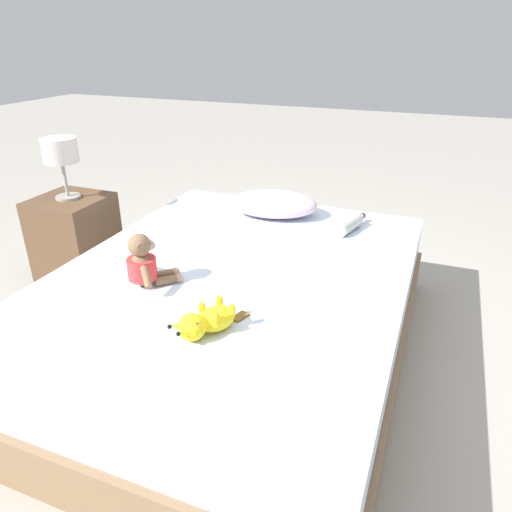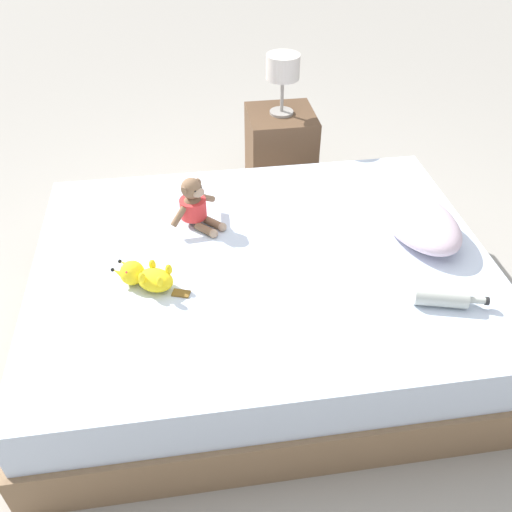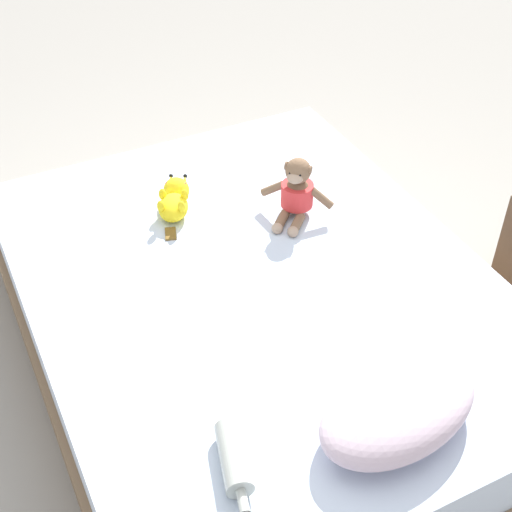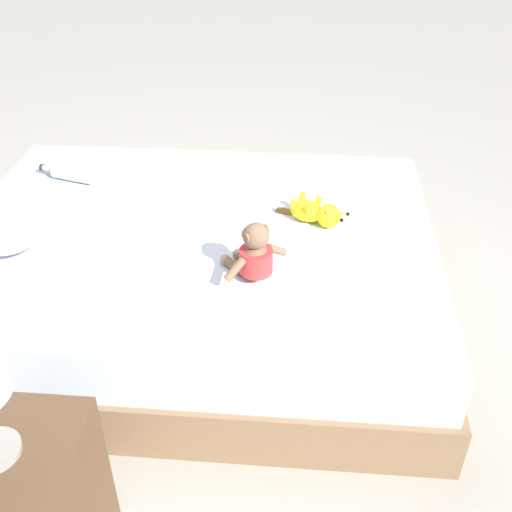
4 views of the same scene
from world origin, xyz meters
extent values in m
plane|color=#9E998E|center=(0.00, 0.00, 0.00)|extent=(16.00, 16.00, 0.00)
cube|color=#846647|center=(0.00, 0.00, 0.12)|extent=(1.55, 2.01, 0.23)
cube|color=silver|center=(0.00, 0.00, 0.34)|extent=(1.50, 1.95, 0.22)
ellipsoid|color=silver|center=(-0.07, 0.71, 0.52)|extent=(0.55, 0.39, 0.14)
ellipsoid|color=brown|center=(-0.30, -0.28, 0.53)|extent=(0.15, 0.15, 0.15)
cylinder|color=red|center=(-0.30, -0.28, 0.53)|extent=(0.17, 0.17, 0.09)
sphere|color=brown|center=(-0.30, -0.28, 0.64)|extent=(0.10, 0.10, 0.10)
ellipsoid|color=tan|center=(-0.27, -0.25, 0.63)|extent=(0.08, 0.08, 0.04)
sphere|color=black|center=(-0.28, -0.24, 0.65)|extent=(0.01, 0.01, 0.01)
sphere|color=black|center=(-0.26, -0.26, 0.65)|extent=(0.01, 0.01, 0.01)
cylinder|color=brown|center=(-0.33, -0.24, 0.65)|extent=(0.03, 0.03, 0.03)
cylinder|color=brown|center=(-0.27, -0.31, 0.65)|extent=(0.03, 0.03, 0.03)
cylinder|color=brown|center=(-0.37, -0.21, 0.54)|extent=(0.09, 0.09, 0.08)
cylinder|color=brown|center=(-0.23, -0.34, 0.54)|extent=(0.09, 0.09, 0.08)
cylinder|color=brown|center=(-0.25, -0.19, 0.47)|extent=(0.10, 0.10, 0.04)
cylinder|color=brown|center=(-0.21, -0.23, 0.47)|extent=(0.10, 0.10, 0.04)
sphere|color=tan|center=(-0.22, -0.15, 0.47)|extent=(0.04, 0.04, 0.04)
sphere|color=tan|center=(-0.17, -0.20, 0.47)|extent=(0.04, 0.04, 0.04)
ellipsoid|color=yellow|center=(0.13, -0.45, 0.49)|extent=(0.17, 0.18, 0.08)
sphere|color=yellow|center=(0.08, -0.54, 0.50)|extent=(0.10, 0.10, 0.10)
cone|color=yellow|center=(0.09, -0.60, 0.51)|extent=(0.06, 0.07, 0.05)
sphere|color=black|center=(0.07, -0.62, 0.52)|extent=(0.02, 0.02, 0.02)
cone|color=yellow|center=(0.04, -0.57, 0.51)|extent=(0.06, 0.07, 0.05)
sphere|color=black|center=(0.02, -0.59, 0.52)|extent=(0.02, 0.02, 0.02)
sphere|color=red|center=(0.11, -0.56, 0.53)|extent=(0.02, 0.02, 0.02)
sphere|color=red|center=(0.06, -0.53, 0.53)|extent=(0.02, 0.02, 0.02)
ellipsoid|color=yellow|center=(0.15, -0.50, 0.53)|extent=(0.04, 0.04, 0.05)
ellipsoid|color=yellow|center=(0.08, -0.46, 0.53)|extent=(0.04, 0.04, 0.05)
ellipsoid|color=yellow|center=(0.19, -0.43, 0.53)|extent=(0.04, 0.04, 0.05)
ellipsoid|color=yellow|center=(0.12, -0.40, 0.53)|extent=(0.04, 0.04, 0.05)
cube|color=brown|center=(0.18, -0.36, 0.46)|extent=(0.06, 0.08, 0.01)
cylinder|color=#B7BCB2|center=(0.39, 0.63, 0.49)|extent=(0.13, 0.21, 0.07)
cylinder|color=#B7BCB2|center=(0.42, 0.76, 0.49)|extent=(0.04, 0.07, 0.03)
cylinder|color=black|center=(0.43, 0.80, 0.49)|extent=(0.04, 0.02, 0.03)
cube|color=brown|center=(-1.19, 0.30, 0.27)|extent=(0.40, 0.40, 0.55)
cylinder|color=gray|center=(-1.19, 0.30, 0.56)|extent=(0.14, 0.14, 0.01)
cylinder|color=gray|center=(-1.19, 0.30, 0.66)|extent=(0.02, 0.02, 0.20)
cylinder|color=beige|center=(-1.19, 0.30, 0.83)|extent=(0.19, 0.19, 0.13)
camera|label=1|loc=(0.80, -1.74, 1.43)|focal=33.22mm
camera|label=2|loc=(1.78, -0.29, 1.94)|focal=38.21mm
camera|label=3|loc=(0.82, 1.64, 2.10)|focal=50.73mm
camera|label=4|loc=(-2.09, -0.43, 1.81)|focal=43.05mm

